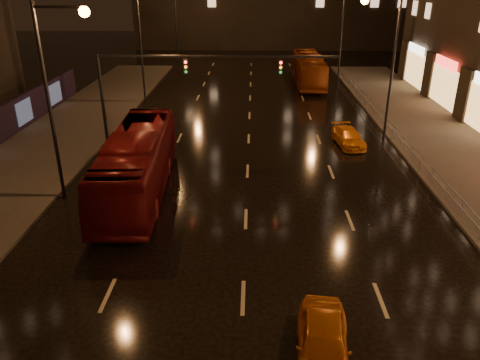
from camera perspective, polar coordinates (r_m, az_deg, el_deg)
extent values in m
plane|color=black|center=(31.81, 1.02, 3.90)|extent=(140.00, 140.00, 0.00)
cube|color=#38332D|center=(30.43, -25.44, 0.69)|extent=(7.00, 70.00, 0.15)
cylinder|color=black|center=(32.43, -16.38, 9.06)|extent=(0.22, 0.22, 6.20)
cube|color=black|center=(30.36, -2.80, 14.82)|extent=(15.20, 0.14, 0.14)
cube|color=black|center=(30.68, -6.61, 13.56)|extent=(0.32, 0.18, 0.95)
cube|color=black|center=(30.43, 4.98, 13.54)|extent=(0.32, 0.18, 0.95)
sphere|color=#FF1E19|center=(30.51, -6.66, 14.07)|extent=(0.18, 0.18, 0.18)
cylinder|color=#99999E|center=(55.74, 12.15, 12.79)|extent=(0.04, 0.04, 1.00)
cube|color=#99999E|center=(31.17, 20.14, 4.13)|extent=(0.05, 56.00, 0.05)
cube|color=#99999E|center=(31.30, 20.04, 3.44)|extent=(0.05, 56.00, 0.05)
imported|color=#630E11|center=(25.41, -12.40, 2.08)|extent=(3.47, 12.10, 3.33)
imported|color=#8E390E|center=(51.27, 8.37, 13.19)|extent=(2.70, 11.33, 3.15)
imported|color=#C46312|center=(15.07, 10.07, -19.08)|extent=(2.03, 4.13, 1.36)
imported|color=orange|center=(33.09, 13.06, 5.13)|extent=(2.09, 4.12, 1.14)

